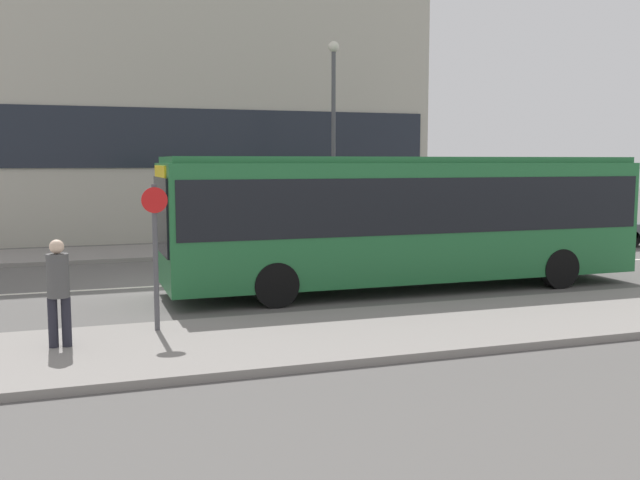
{
  "coord_description": "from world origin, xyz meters",
  "views": [
    {
      "loc": [
        -2.0,
        -17.57,
        3.06
      ],
      "look_at": [
        3.37,
        -1.89,
        1.21
      ],
      "focal_mm": 40.0,
      "sensor_mm": 36.0,
      "label": 1
    }
  ],
  "objects_px": {
    "city_bus": "(405,213)",
    "street_lamp": "(333,123)",
    "bus_stop_sign": "(155,245)",
    "pedestrian_near_stop": "(58,286)",
    "parked_car_0": "(586,229)"
  },
  "relations": [
    {
      "from": "city_bus",
      "to": "pedestrian_near_stop",
      "type": "bearing_deg",
      "value": -160.53
    },
    {
      "from": "city_bus",
      "to": "street_lamp",
      "type": "xyz_separation_m",
      "value": [
        0.76,
        7.11,
        2.49
      ]
    },
    {
      "from": "city_bus",
      "to": "bus_stop_sign",
      "type": "relative_size",
      "value": 4.52
    },
    {
      "from": "bus_stop_sign",
      "to": "street_lamp",
      "type": "height_order",
      "value": "street_lamp"
    },
    {
      "from": "parked_car_0",
      "to": "bus_stop_sign",
      "type": "bearing_deg",
      "value": -151.92
    },
    {
      "from": "city_bus",
      "to": "parked_car_0",
      "type": "relative_size",
      "value": 2.73
    },
    {
      "from": "street_lamp",
      "to": "bus_stop_sign",
      "type": "bearing_deg",
      "value": -124.4
    },
    {
      "from": "pedestrian_near_stop",
      "to": "bus_stop_sign",
      "type": "height_order",
      "value": "bus_stop_sign"
    },
    {
      "from": "city_bus",
      "to": "street_lamp",
      "type": "distance_m",
      "value": 7.57
    },
    {
      "from": "city_bus",
      "to": "street_lamp",
      "type": "relative_size",
      "value": 1.68
    },
    {
      "from": "city_bus",
      "to": "pedestrian_near_stop",
      "type": "height_order",
      "value": "city_bus"
    },
    {
      "from": "city_bus",
      "to": "bus_stop_sign",
      "type": "distance_m",
      "value": 6.85
    },
    {
      "from": "pedestrian_near_stop",
      "to": "street_lamp",
      "type": "bearing_deg",
      "value": 52.5
    },
    {
      "from": "city_bus",
      "to": "parked_car_0",
      "type": "height_order",
      "value": "city_bus"
    },
    {
      "from": "parked_car_0",
      "to": "bus_stop_sign",
      "type": "height_order",
      "value": "bus_stop_sign"
    }
  ]
}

